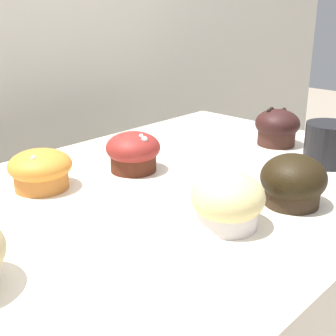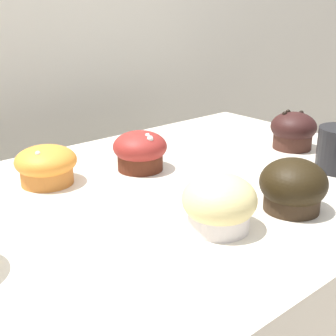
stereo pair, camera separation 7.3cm
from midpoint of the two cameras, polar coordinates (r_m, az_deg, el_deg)
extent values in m
cube|color=beige|center=(1.26, -16.85, 3.39)|extent=(3.20, 0.10, 1.80)
cylinder|color=#CB7732|center=(0.81, -12.06, -0.54)|extent=(0.09, 0.09, 0.04)
ellipsoid|color=orange|center=(0.80, -12.16, 0.82)|extent=(0.10, 0.10, 0.05)
sphere|color=white|center=(0.77, -12.99, 1.70)|extent=(0.01, 0.01, 0.01)
cylinder|color=#4F2214|center=(0.85, -0.95, 1.19)|extent=(0.08, 0.08, 0.04)
ellipsoid|color=maroon|center=(0.85, -0.96, 2.59)|extent=(0.10, 0.10, 0.06)
sphere|color=white|center=(0.82, 0.03, 3.96)|extent=(0.01, 0.01, 0.01)
sphere|color=white|center=(0.82, 0.38, 3.56)|extent=(0.01, 0.01, 0.01)
cylinder|color=#342518|center=(0.72, 17.74, -3.37)|extent=(0.08, 0.08, 0.04)
ellipsoid|color=black|center=(0.71, 17.92, -1.78)|extent=(0.10, 0.10, 0.07)
cylinder|color=#41241C|center=(1.02, 16.90, 3.56)|extent=(0.08, 0.08, 0.05)
ellipsoid|color=black|center=(1.01, 17.03, 4.81)|extent=(0.09, 0.09, 0.06)
sphere|color=black|center=(1.00, 16.11, 6.35)|extent=(0.01, 0.01, 0.01)
sphere|color=black|center=(1.01, 16.48, 6.56)|extent=(0.01, 0.01, 0.01)
sphere|color=black|center=(1.02, 18.18, 6.35)|extent=(0.01, 0.01, 0.01)
cylinder|color=silver|center=(0.64, 9.49, -5.63)|extent=(0.08, 0.08, 0.04)
ellipsoid|color=#D9C580|center=(0.63, 9.60, -3.84)|extent=(0.10, 0.10, 0.07)
camera|label=1|loc=(0.04, -87.14, 1.04)|focal=50.00mm
camera|label=2|loc=(0.04, 92.86, -1.04)|focal=50.00mm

